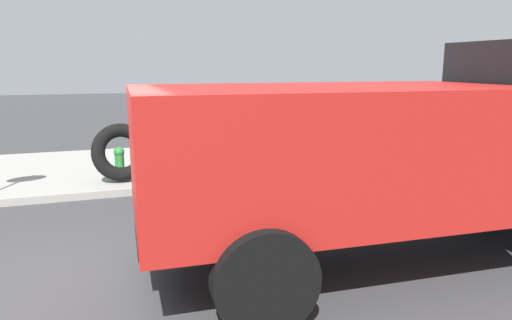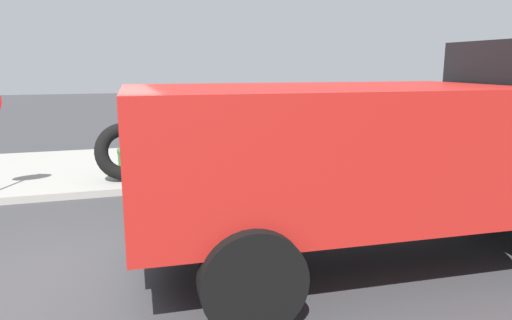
% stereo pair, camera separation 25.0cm
% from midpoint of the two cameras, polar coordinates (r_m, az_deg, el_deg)
% --- Properties ---
extents(ground_plane, '(80.00, 80.00, 0.00)m').
position_cam_midpoint_polar(ground_plane, '(6.32, -23.69, -14.45)').
color(ground_plane, '#38383A').
extents(sidewalk_curb, '(36.00, 5.00, 0.15)m').
position_cam_midpoint_polar(sidewalk_curb, '(12.48, -21.40, -1.22)').
color(sidewalk_curb, '#99968E').
rests_on(sidewalk_curb, ground).
extents(fire_hydrant, '(0.23, 0.52, 0.74)m').
position_cam_midpoint_polar(fire_hydrant, '(10.79, -16.86, -0.29)').
color(fire_hydrant, '#2D8438').
rests_on(fire_hydrant, sidewalk_curb).
extents(loose_tire, '(1.30, 0.66, 1.29)m').
position_cam_midpoint_polar(loose_tire, '(10.61, -16.71, 0.91)').
color(loose_tire, black).
rests_on(loose_tire, sidewalk_curb).
extents(dump_truck_red, '(7.11, 3.07, 3.00)m').
position_cam_midpoint_polar(dump_truck_red, '(6.63, 17.70, 1.84)').
color(dump_truck_red, red).
rests_on(dump_truck_red, ground).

